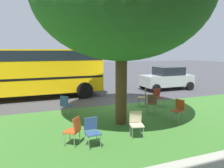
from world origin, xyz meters
name	(u,v)px	position (x,y,z in m)	size (l,w,h in m)	color
ground	(124,103)	(0.00, 0.00, 0.00)	(80.00, 80.00, 0.00)	#424247
grass_verge	(157,120)	(0.00, 3.20, 0.00)	(48.00, 6.00, 0.01)	#3D752D
chair_0	(92,130)	(3.15, 4.60, 0.52)	(0.44, 0.44, 0.88)	#335184
chair_1	(74,129)	(3.63, 4.33, 0.52)	(0.59, 0.58, 0.88)	#C64C1E
chair_2	(66,104)	(3.34, 1.14, 0.52)	(0.59, 0.59, 0.88)	#335184
chair_3	(136,122)	(1.62, 4.45, 0.52)	(0.50, 0.51, 0.88)	beige
chair_4	(152,102)	(-0.34, 2.21, 0.52)	(0.53, 0.53, 0.88)	brown
chair_5	(158,96)	(-1.33, 1.18, 0.52)	(0.43, 0.43, 0.88)	#B7332D
chair_6	(143,96)	(-0.62, 0.95, 0.52)	(0.58, 0.57, 0.88)	olive
chair_7	(178,108)	(-0.74, 3.57, 0.52)	(0.53, 0.52, 0.88)	#C64C1E
parked_car	(167,78)	(-4.59, -2.62, 0.84)	(3.70, 1.92, 1.65)	#ADB2B7
school_bus	(10,69)	(5.71, -3.17, 1.76)	(10.40, 2.80, 2.88)	yellow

